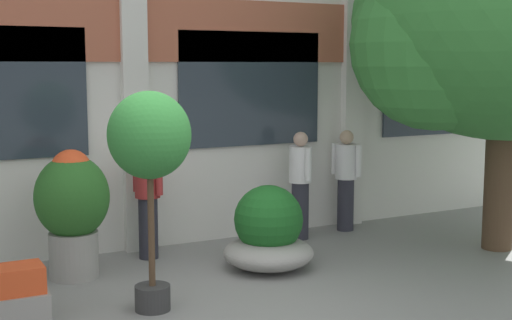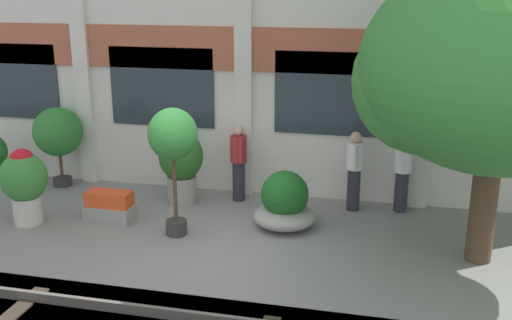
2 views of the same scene
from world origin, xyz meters
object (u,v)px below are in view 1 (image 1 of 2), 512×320
at_px(potted_plant_wide_bowl, 268,234).
at_px(potted_plant_fluted_column, 72,204).
at_px(potted_plant_square_trough, 0,297).
at_px(broadleaf_tree, 507,28).
at_px(potted_plant_low_pan, 150,145).
at_px(resident_near_plants, 346,177).
at_px(resident_watching_tracks, 148,195).
at_px(resident_by_doorway, 300,182).

xyz_separation_m(potted_plant_wide_bowl, potted_plant_fluted_column, (-2.31, 0.78, 0.47)).
height_order(potted_plant_fluted_column, potted_plant_square_trough, potted_plant_fluted_column).
bearing_deg(potted_plant_fluted_column, broadleaf_tree, -14.09).
distance_m(broadleaf_tree, potted_plant_low_pan, 5.40).
xyz_separation_m(potted_plant_fluted_column, potted_plant_square_trough, (-1.04, -1.20, -0.65)).
height_order(potted_plant_wide_bowl, potted_plant_low_pan, potted_plant_low_pan).
height_order(potted_plant_wide_bowl, resident_near_plants, resident_near_plants).
relative_size(broadleaf_tree, potted_plant_low_pan, 2.08).
distance_m(potted_plant_low_pan, resident_watching_tracks, 2.29).
distance_m(broadleaf_tree, resident_near_plants, 3.24).
height_order(resident_by_doorway, resident_watching_tracks, resident_by_doorway).
bearing_deg(potted_plant_wide_bowl, resident_by_doorway, 44.53).
height_order(broadleaf_tree, resident_watching_tracks, broadleaf_tree).
distance_m(potted_plant_square_trough, resident_watching_tracks, 2.76).
height_order(broadleaf_tree, resident_near_plants, broadleaf_tree).
bearing_deg(resident_watching_tracks, resident_near_plants, 156.86).
relative_size(broadleaf_tree, potted_plant_fluted_column, 3.05).
bearing_deg(broadleaf_tree, resident_by_doorway, 140.38).
distance_m(potted_plant_fluted_column, resident_watching_tracks, 1.19).
xyz_separation_m(broadleaf_tree, potted_plant_wide_bowl, (-3.38, 0.65, -2.66)).
bearing_deg(resident_by_doorway, resident_watching_tracks, -179.61).
xyz_separation_m(broadleaf_tree, potted_plant_square_trough, (-6.73, 0.22, -2.84)).
bearing_deg(potted_plant_square_trough, resident_by_doorway, 19.30).
distance_m(potted_plant_fluted_column, resident_by_doorway, 3.52).
bearing_deg(resident_watching_tracks, potted_plant_square_trough, 11.77).
bearing_deg(resident_by_doorway, potted_plant_low_pan, -146.07).
relative_size(potted_plant_square_trough, resident_watching_tracks, 0.62).
bearing_deg(resident_by_doorway, resident_near_plants, 9.87).
distance_m(potted_plant_low_pan, potted_plant_square_trough, 2.16).
bearing_deg(potted_plant_low_pan, potted_plant_fluted_column, 106.07).
height_order(broadleaf_tree, potted_plant_fluted_column, broadleaf_tree).
distance_m(broadleaf_tree, resident_watching_tracks, 5.41).
relative_size(resident_by_doorway, resident_near_plants, 1.02).
bearing_deg(resident_watching_tracks, resident_by_doorway, 154.17).
bearing_deg(potted_plant_wide_bowl, potted_plant_low_pan, -156.82).
distance_m(potted_plant_low_pan, resident_near_plants, 4.59).
bearing_deg(resident_near_plants, resident_watching_tracks, -22.12).
bearing_deg(potted_plant_square_trough, resident_near_plants, 17.58).
xyz_separation_m(potted_plant_low_pan, potted_plant_square_trough, (-1.50, 0.37, -1.52)).
bearing_deg(potted_plant_low_pan, potted_plant_square_trough, 166.03).
xyz_separation_m(potted_plant_wide_bowl, potted_plant_low_pan, (-1.85, -0.79, 1.34)).
xyz_separation_m(potted_plant_wide_bowl, resident_near_plants, (2.12, 1.31, 0.40)).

